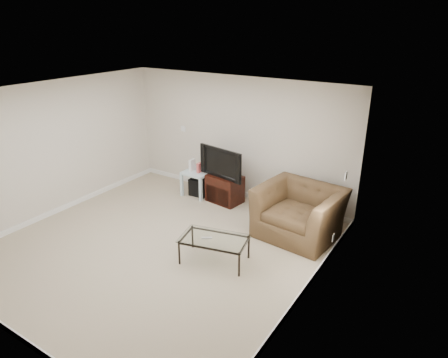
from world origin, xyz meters
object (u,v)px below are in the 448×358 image
Objects in this scene: television at (224,162)px; subwoofer at (200,186)px; coffee_table at (214,250)px; recliner at (300,204)px; side_table at (198,183)px; tv_stand at (225,189)px.

subwoofer is at bearing -174.54° from television.
television is at bearing 118.87° from coffee_table.
recliner is at bearing 62.45° from coffee_table.
coffee_table is (1.05, -1.90, -0.67)m from television.
recliner reaches higher than subwoofer.
side_table is at bearing -146.75° from subwoofer.
side_table is 0.09m from subwoofer.
recliner is at bearing -11.25° from subwoofer.
television is 0.73× the size of recliner.
subwoofer is at bearing 33.25° from side_table.
side_table is 0.53× the size of coffee_table.
subwoofer is 0.36× the size of coffee_table.
tv_stand is 1.24× the size of side_table.
television is 1.88m from recliner.
television reaches higher than side_table.
coffee_table is at bearing -48.28° from side_table.
coffee_table is (-0.76, -1.46, -0.39)m from recliner.
recliner is (1.81, -0.44, -0.29)m from television.
coffee_table reaches higher than subwoofer.
television is 2.67× the size of subwoofer.
subwoofer is 2.53m from recliner.
subwoofer is (0.03, 0.02, -0.08)m from side_table.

